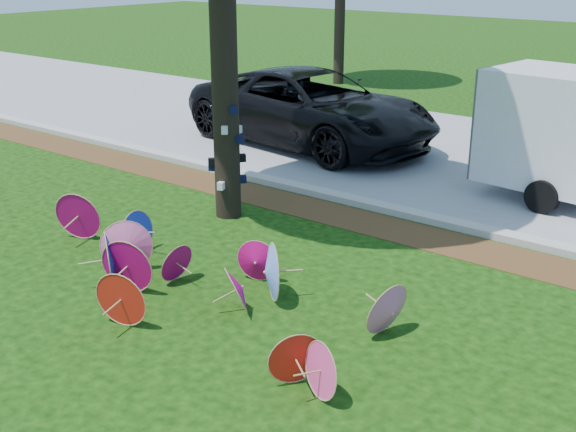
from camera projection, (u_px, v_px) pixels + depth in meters
name	position (u px, v px, depth m)	size (l,w,h in m)	color
ground	(159.00, 319.00, 9.01)	(90.00, 90.00, 0.00)	black
mulch_strip	(354.00, 219.00, 12.36)	(90.00, 1.00, 0.01)	#472D16
curb	(375.00, 206.00, 12.86)	(90.00, 0.30, 0.12)	#B7B5AD
street	(473.00, 159.00, 15.96)	(90.00, 8.00, 0.01)	gray
parasol_pile	(180.00, 268.00, 9.58)	(6.29, 2.27, 0.81)	blue
black_van	(311.00, 108.00, 16.91)	(2.89, 6.27, 1.74)	black
cargo_trailer	(573.00, 130.00, 12.84)	(2.93, 1.85, 2.65)	silver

